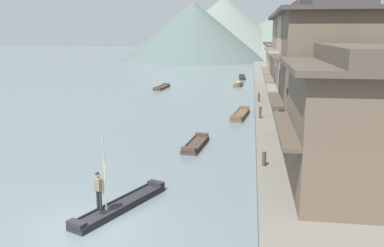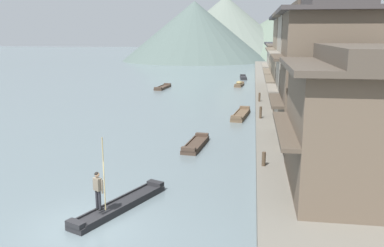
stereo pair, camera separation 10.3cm
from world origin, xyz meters
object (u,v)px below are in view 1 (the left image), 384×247
at_px(boat_moored_nearest, 196,144).
at_px(house_waterfront_second, 330,73).
at_px(house_waterfront_nearest, 366,122).
at_px(boat_moored_second, 162,87).
at_px(house_waterfront_tall, 309,66).
at_px(boat_foreground_poled, 121,206).
at_px(house_waterfront_far, 293,68).
at_px(boat_midriver_drifting, 238,84).
at_px(boatman_person, 99,186).
at_px(boat_moored_far, 242,78).
at_px(house_waterfront_end, 287,62).
at_px(mooring_post_dock_near, 264,159).
at_px(house_waterfront_narrow, 303,60).
at_px(mooring_post_dock_far, 259,97).
at_px(boat_moored_third, 240,115).
at_px(mooring_post_dock_mid, 260,112).

distance_m(boat_moored_nearest, house_waterfront_second, 9.48).
relative_size(house_waterfront_nearest, house_waterfront_second, 0.90).
height_order(boat_moored_second, house_waterfront_tall, house_waterfront_tall).
height_order(boat_foreground_poled, house_waterfront_far, house_waterfront_far).
distance_m(boat_midriver_drifting, house_waterfront_second, 33.77).
height_order(boatman_person, house_waterfront_far, house_waterfront_far).
relative_size(boat_midriver_drifting, house_waterfront_tall, 0.42).
distance_m(boat_moored_far, house_waterfront_end, 16.28).
bearing_deg(house_waterfront_far, mooring_post_dock_near, -98.39).
bearing_deg(boatman_person, house_waterfront_narrow, 65.54).
bearing_deg(boatman_person, house_waterfront_tall, 58.38).
distance_m(house_waterfront_end, mooring_post_dock_far, 13.41).
bearing_deg(house_waterfront_end, boat_moored_third, -107.52).
xyz_separation_m(boat_moored_second, house_waterfront_narrow, (16.46, -16.58, 4.89)).
bearing_deg(house_waterfront_end, house_waterfront_tall, -90.83).
bearing_deg(boat_foreground_poled, boat_midriver_drifting, 85.20).
xyz_separation_m(house_waterfront_second, house_waterfront_narrow, (-0.10, 12.11, -0.01)).
relative_size(house_waterfront_tall, mooring_post_dock_mid, 9.28).
relative_size(boat_moored_nearest, house_waterfront_tall, 0.48).
bearing_deg(house_waterfront_tall, house_waterfront_narrow, 86.85).
relative_size(house_waterfront_tall, house_waterfront_narrow, 1.00).
xyz_separation_m(house_waterfront_far, house_waterfront_end, (0.09, 8.59, -0.00)).
relative_size(boat_moored_far, house_waterfront_end, 0.61).
bearing_deg(house_waterfront_narrow, mooring_post_dock_far, 139.42).
bearing_deg(boat_moored_nearest, boat_moored_third, 75.79).
bearing_deg(mooring_post_dock_far, mooring_post_dock_near, -90.00).
height_order(house_waterfront_nearest, house_waterfront_second, house_waterfront_second).
bearing_deg(boat_moored_nearest, boatman_person, -101.67).
bearing_deg(boatman_person, house_waterfront_far, 71.18).
xyz_separation_m(boat_foreground_poled, boat_moored_third, (4.46, 20.43, 0.04)).
bearing_deg(boat_moored_nearest, house_waterfront_far, 67.14).
distance_m(house_waterfront_second, mooring_post_dock_far, 16.21).
bearing_deg(mooring_post_dock_far, boat_midriver_drifting, 98.40).
bearing_deg(mooring_post_dock_far, boat_moored_nearest, -106.40).
distance_m(house_waterfront_nearest, house_waterfront_tall, 13.26).
distance_m(house_waterfront_second, mooring_post_dock_mid, 8.91).
relative_size(boat_moored_nearest, house_waterfront_far, 0.53).
bearing_deg(mooring_post_dock_far, house_waterfront_far, 48.65).
distance_m(boat_moored_far, mooring_post_dock_mid, 35.64).
distance_m(boat_moored_far, house_waterfront_far, 24.30).
height_order(boat_moored_second, mooring_post_dock_mid, mooring_post_dock_mid).
distance_m(boat_foreground_poled, boat_moored_nearest, 10.24).
bearing_deg(house_waterfront_far, boatman_person, -108.82).
xyz_separation_m(boat_moored_far, house_waterfront_narrow, (5.97, -30.53, 4.89)).
distance_m(boat_moored_nearest, boat_moored_second, 29.26).
bearing_deg(boat_moored_third, boat_midriver_drifting, 92.42).
relative_size(boat_moored_nearest, mooring_post_dock_mid, 4.42).
bearing_deg(boatman_person, boat_moored_third, 77.10).
xyz_separation_m(house_waterfront_narrow, house_waterfront_end, (-0.04, 15.81, -1.30)).
bearing_deg(boat_moored_second, boat_moored_far, 53.09).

